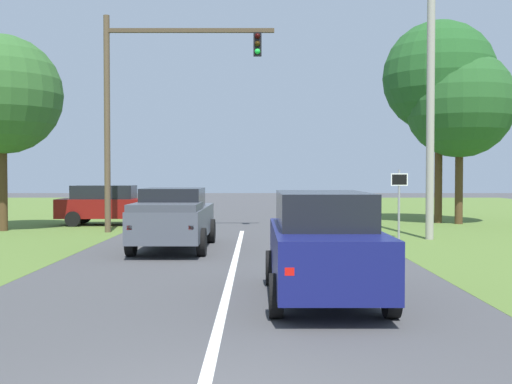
{
  "coord_description": "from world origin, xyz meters",
  "views": [
    {
      "loc": [
        0.57,
        -5.4,
        2.31
      ],
      "look_at": [
        0.57,
        19.11,
        1.61
      ],
      "focal_mm": 43.36,
      "sensor_mm": 36.0,
      "label": 1
    }
  ],
  "objects_px": {
    "red_suv_near": "(323,243)",
    "crossing_suv_far": "(108,204)",
    "utility_pole_right": "(431,91)",
    "extra_tree_1": "(439,77)",
    "oak_tree_right": "(460,104)",
    "pickup_truck_lead": "(174,218)",
    "extra_tree_2": "(2,95)",
    "keep_moving_sign": "(399,195)",
    "traffic_light": "(147,92)"
  },
  "relations": [
    {
      "from": "oak_tree_right",
      "to": "red_suv_near",
      "type": "bearing_deg",
      "value": -115.39
    },
    {
      "from": "pickup_truck_lead",
      "to": "extra_tree_2",
      "type": "distance_m",
      "value": 10.99
    },
    {
      "from": "red_suv_near",
      "to": "utility_pole_right",
      "type": "xyz_separation_m",
      "value": [
        4.92,
        10.43,
        4.21
      ]
    },
    {
      "from": "keep_moving_sign",
      "to": "crossing_suv_far",
      "type": "distance_m",
      "value": 13.43
    },
    {
      "from": "pickup_truck_lead",
      "to": "keep_moving_sign",
      "type": "distance_m",
      "value": 8.13
    },
    {
      "from": "traffic_light",
      "to": "extra_tree_1",
      "type": "height_order",
      "value": "extra_tree_1"
    },
    {
      "from": "pickup_truck_lead",
      "to": "keep_moving_sign",
      "type": "height_order",
      "value": "keep_moving_sign"
    },
    {
      "from": "traffic_light",
      "to": "oak_tree_right",
      "type": "height_order",
      "value": "traffic_light"
    },
    {
      "from": "keep_moving_sign",
      "to": "traffic_light",
      "type": "bearing_deg",
      "value": 163.66
    },
    {
      "from": "pickup_truck_lead",
      "to": "traffic_light",
      "type": "distance_m",
      "value": 7.47
    },
    {
      "from": "red_suv_near",
      "to": "extra_tree_2",
      "type": "relative_size",
      "value": 0.6
    },
    {
      "from": "red_suv_near",
      "to": "extra_tree_1",
      "type": "relative_size",
      "value": 0.5
    },
    {
      "from": "red_suv_near",
      "to": "keep_moving_sign",
      "type": "bearing_deg",
      "value": 69.82
    },
    {
      "from": "crossing_suv_far",
      "to": "extra_tree_1",
      "type": "height_order",
      "value": "extra_tree_1"
    },
    {
      "from": "red_suv_near",
      "to": "oak_tree_right",
      "type": "xyz_separation_m",
      "value": [
        8.21,
        17.3,
        4.55
      ]
    },
    {
      "from": "utility_pole_right",
      "to": "pickup_truck_lead",
      "type": "bearing_deg",
      "value": -161.57
    },
    {
      "from": "traffic_light",
      "to": "extra_tree_2",
      "type": "bearing_deg",
      "value": 174.14
    },
    {
      "from": "utility_pole_right",
      "to": "oak_tree_right",
      "type": "bearing_deg",
      "value": 64.39
    },
    {
      "from": "red_suv_near",
      "to": "utility_pole_right",
      "type": "relative_size",
      "value": 0.46
    },
    {
      "from": "traffic_light",
      "to": "crossing_suv_far",
      "type": "height_order",
      "value": "traffic_light"
    },
    {
      "from": "oak_tree_right",
      "to": "utility_pole_right",
      "type": "bearing_deg",
      "value": -115.61
    },
    {
      "from": "utility_pole_right",
      "to": "crossing_suv_far",
      "type": "bearing_deg",
      "value": 154.05
    },
    {
      "from": "red_suv_near",
      "to": "crossing_suv_far",
      "type": "height_order",
      "value": "red_suv_near"
    },
    {
      "from": "keep_moving_sign",
      "to": "extra_tree_1",
      "type": "xyz_separation_m",
      "value": [
        3.61,
        7.51,
        5.31
      ]
    },
    {
      "from": "red_suv_near",
      "to": "utility_pole_right",
      "type": "distance_m",
      "value": 12.28
    },
    {
      "from": "pickup_truck_lead",
      "to": "utility_pole_right",
      "type": "distance_m",
      "value": 10.1
    },
    {
      "from": "crossing_suv_far",
      "to": "extra_tree_2",
      "type": "distance_m",
      "value": 6.54
    },
    {
      "from": "keep_moving_sign",
      "to": "oak_tree_right",
      "type": "bearing_deg",
      "value": 57.57
    },
    {
      "from": "utility_pole_right",
      "to": "red_suv_near",
      "type": "bearing_deg",
      "value": -115.24
    },
    {
      "from": "pickup_truck_lead",
      "to": "keep_moving_sign",
      "type": "bearing_deg",
      "value": 20.61
    },
    {
      "from": "pickup_truck_lead",
      "to": "utility_pole_right",
      "type": "xyz_separation_m",
      "value": [
        8.69,
        2.9,
        4.27
      ]
    },
    {
      "from": "pickup_truck_lead",
      "to": "oak_tree_right",
      "type": "bearing_deg",
      "value": 39.17
    },
    {
      "from": "extra_tree_2",
      "to": "extra_tree_1",
      "type": "bearing_deg",
      "value": 12.27
    },
    {
      "from": "keep_moving_sign",
      "to": "utility_pole_right",
      "type": "height_order",
      "value": "utility_pole_right"
    },
    {
      "from": "pickup_truck_lead",
      "to": "keep_moving_sign",
      "type": "xyz_separation_m",
      "value": [
        7.59,
        2.86,
        0.61
      ]
    },
    {
      "from": "pickup_truck_lead",
      "to": "extra_tree_2",
      "type": "relative_size",
      "value": 0.7
    },
    {
      "from": "extra_tree_1",
      "to": "extra_tree_2",
      "type": "bearing_deg",
      "value": -167.73
    },
    {
      "from": "utility_pole_right",
      "to": "extra_tree_1",
      "type": "relative_size",
      "value": 1.1
    },
    {
      "from": "red_suv_near",
      "to": "keep_moving_sign",
      "type": "distance_m",
      "value": 11.09
    },
    {
      "from": "red_suv_near",
      "to": "crossing_suv_far",
      "type": "xyz_separation_m",
      "value": [
        -8.01,
        16.72,
        -0.09
      ]
    },
    {
      "from": "keep_moving_sign",
      "to": "extra_tree_2",
      "type": "distance_m",
      "value": 16.26
    },
    {
      "from": "crossing_suv_far",
      "to": "extra_tree_2",
      "type": "bearing_deg",
      "value": -140.46
    },
    {
      "from": "utility_pole_right",
      "to": "extra_tree_2",
      "type": "bearing_deg",
      "value": 168.59
    },
    {
      "from": "red_suv_near",
      "to": "extra_tree_1",
      "type": "distance_m",
      "value": 20.25
    },
    {
      "from": "oak_tree_right",
      "to": "traffic_light",
      "type": "bearing_deg",
      "value": -163.25
    },
    {
      "from": "keep_moving_sign",
      "to": "oak_tree_right",
      "type": "distance_m",
      "value": 9.1
    },
    {
      "from": "traffic_light",
      "to": "utility_pole_right",
      "type": "relative_size",
      "value": 0.82
    },
    {
      "from": "red_suv_near",
      "to": "oak_tree_right",
      "type": "bearing_deg",
      "value": 64.61
    },
    {
      "from": "red_suv_near",
      "to": "crossing_suv_far",
      "type": "relative_size",
      "value": 1.05
    },
    {
      "from": "traffic_light",
      "to": "utility_pole_right",
      "type": "height_order",
      "value": "utility_pole_right"
    }
  ]
}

